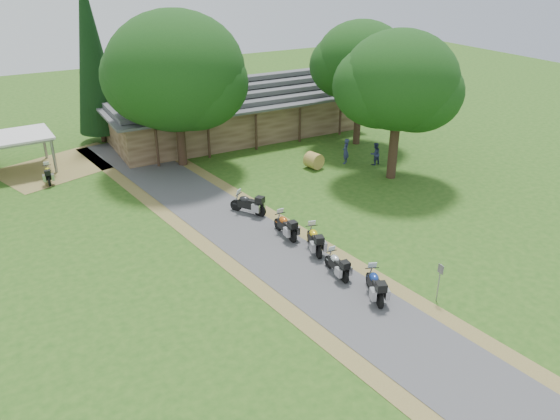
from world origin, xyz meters
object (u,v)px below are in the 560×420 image
motorcycle_row_e (248,203)px  motorcycle_carport_a (48,173)px  motorcycle_row_d (285,225)px  carport (8,155)px  hay_bale (314,160)px  motorcycle_row_c (315,238)px  lodge (232,106)px  motorcycle_row_b (337,263)px  motorcycle_row_a (375,283)px

motorcycle_row_e → motorcycle_carport_a: bearing=7.9°
motorcycle_row_e → motorcycle_row_d: bearing=155.7°
carport → hay_bale: carport is taller
motorcycle_row_d → hay_bale: (6.94, 8.12, -0.13)m
motorcycle_row_c → motorcycle_carport_a: 19.96m
lodge → motorcycle_row_b: size_ratio=11.33×
lodge → motorcycle_carport_a: lodge is taller
motorcycle_row_c → motorcycle_row_a: bearing=-162.2°
motorcycle_row_a → motorcycle_row_e: (-1.26, 10.64, 0.01)m
lodge → motorcycle_row_e: (-5.73, -14.79, -1.73)m
motorcycle_row_d → motorcycle_carport_a: (-10.33, 14.59, -0.07)m
motorcycle_row_c → motorcycle_row_d: motorcycle_row_c is taller
motorcycle_row_c → hay_bale: bearing=-15.7°
motorcycle_row_b → motorcycle_row_e: (-0.80, 8.25, 0.08)m
lodge → motorcycle_row_a: size_ratio=10.18×
carport → motorcycle_row_e: (11.86, -14.29, -0.59)m
lodge → carport: bearing=-178.4°
motorcycle_carport_a → hay_bale: size_ratio=1.61×
carport → motorcycle_row_d: size_ratio=2.96×
carport → motorcycle_row_a: 28.18m
motorcycle_row_a → hay_bale: (6.26, 15.21, -0.14)m
motorcycle_row_c → hay_bale: (6.39, 10.27, -0.14)m
motorcycle_row_c → motorcycle_carport_a: size_ratio=1.13×
carport → motorcycle_row_b: bearing=-63.9°
motorcycle_row_b → hay_bale: motorcycle_row_b is taller
motorcycle_row_b → hay_bale: (6.72, 12.82, -0.07)m
lodge → motorcycle_row_a: bearing=-100.0°
lodge → hay_bale: lodge is taller
lodge → motorcycle_row_b: (-4.93, -23.04, -1.80)m
motorcycle_row_b → motorcycle_row_d: size_ratio=0.92×
motorcycle_row_e → hay_bale: 8.80m
motorcycle_row_a → motorcycle_row_b: (-0.46, 2.39, -0.07)m
lodge → motorcycle_row_c: lodge is taller
carport → motorcycle_row_c: 23.85m
motorcycle_row_a → motorcycle_carport_a: (-11.01, 21.68, -0.08)m
motorcycle_row_d → hay_bale: motorcycle_row_d is taller
motorcycle_row_a → motorcycle_carport_a: bearing=48.3°
motorcycle_row_a → motorcycle_row_d: motorcycle_row_a is taller
lodge → carport: 17.63m
carport → hay_bale: size_ratio=5.28×
lodge → carport: lodge is taller
motorcycle_row_e → carport: bearing=6.1°
hay_bale → carport: bearing=153.4°
lodge → motorcycle_row_d: size_ratio=10.40×
motorcycle_row_a → motorcycle_row_b: size_ratio=1.11×
motorcycle_carport_a → hay_bale: (17.27, -6.47, -0.06)m
motorcycle_row_c → motorcycle_row_e: motorcycle_row_e is taller
carport → motorcycle_row_a: (13.12, -24.93, -0.60)m
motorcycle_row_a → motorcycle_row_e: 10.71m
motorcycle_row_b → motorcycle_row_c: 2.57m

